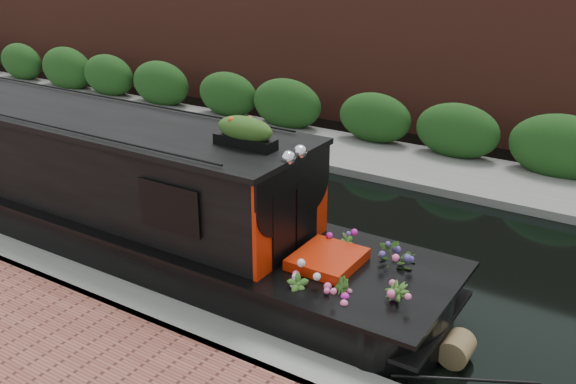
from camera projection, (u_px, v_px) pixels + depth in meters
The scene contains 7 objects.
ground at pixel (245, 221), 11.64m from camera, with size 80.00×80.00×0.00m, color black.
near_bank_coping at pixel (108, 303), 9.06m from camera, with size 40.00×0.60×0.50m, color gray.
far_bank_path at pixel (351, 157), 14.92m from camera, with size 40.00×2.40×0.34m, color slate.
far_hedge at pixel (368, 147), 15.63m from camera, with size 40.00×1.10×2.80m, color #1A4115.
far_brick_wall at pixel (403, 126), 17.27m from camera, with size 40.00×1.00×8.00m, color #58281D.
narrowboat at pixel (82, 190), 10.75m from camera, with size 12.18×2.16×2.85m.
rope_fender at pixel (457, 349), 7.76m from camera, with size 0.37×0.37×0.41m, color brown.
Camera 1 is at (6.34, -8.51, 4.87)m, focal length 40.00 mm.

